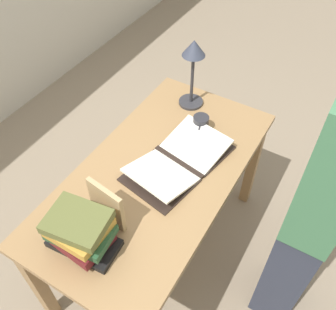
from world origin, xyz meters
The scene contains 8 objects.
ground_plane centered at (0.00, 0.00, 0.00)m, with size 12.00×12.00×0.00m, color gray.
reading_desk centered at (0.00, 0.00, 0.66)m, with size 1.40×0.72×0.76m.
open_book centered at (0.10, -0.06, 0.78)m, with size 0.61×0.41×0.07m.
book_stack_tall centered at (-0.50, 0.05, 0.87)m, with size 0.22×0.30×0.20m.
book_standing_upright centered at (-0.34, 0.04, 0.87)m, with size 0.05×0.19×0.22m.
reading_lamp centered at (0.55, 0.11, 1.05)m, with size 0.14×0.14×0.41m.
coffee_mug centered at (0.37, -0.04, 0.81)m, with size 0.11×0.09×0.09m.
person_reader centered at (0.09, -0.73, 0.84)m, with size 0.36×0.22×1.69m.
Camera 1 is at (-0.99, -0.65, 2.18)m, focal length 40.00 mm.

